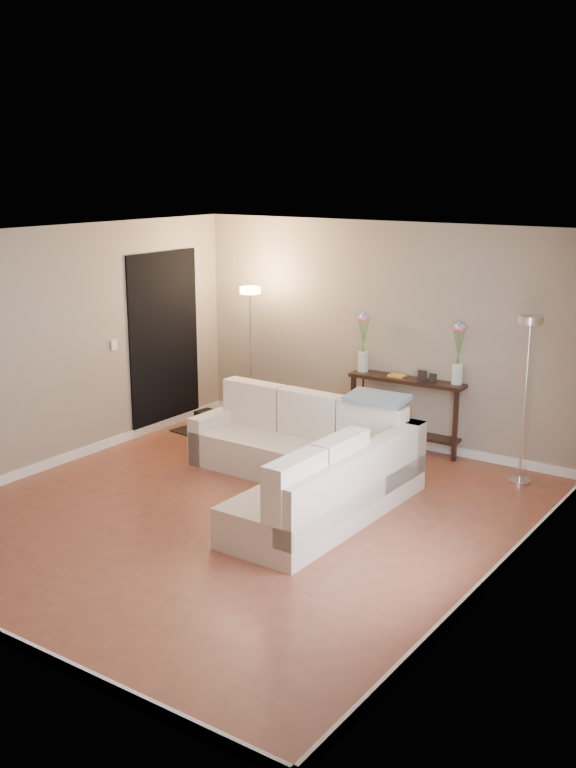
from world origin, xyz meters
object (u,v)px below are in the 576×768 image
Objects in this scene: console_table at (401,407)px; floor_lamp_lit at (251,330)px; sectional_sofa at (308,463)px; floor_lamp_unlit at (527,366)px.

floor_lamp_lit is (-1.87, -0.41, 0.78)m from console_table.
sectional_sofa is 1.39× the size of floor_lamp_lit.
sectional_sofa is 1.77× the size of console_table.
floor_lamp_unlit reaches higher than sectional_sofa.
sectional_sofa is 2.41m from floor_lamp_unlit.
floor_lamp_lit is at bearing -178.86° from floor_lamp_unlit.
floor_lamp_unlit is at bearing 1.14° from floor_lamp_lit.
floor_lamp_unlit is at bearing 42.21° from sectional_sofa.
floor_lamp_lit is at bearing 141.32° from sectional_sofa.
floor_lamp_lit reaches higher than sectional_sofa.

